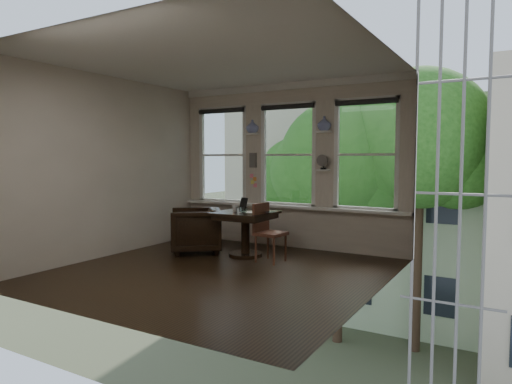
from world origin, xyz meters
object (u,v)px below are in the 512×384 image
Objects in this scene: laptop at (263,212)px; mug at (235,209)px; side_chair_right at (271,233)px; table at (245,234)px; armchair_left at (196,230)px.

mug is at bearing -164.24° from laptop.
side_chair_right is at bearing -12.75° from laptop.
side_chair_right is 2.52× the size of laptop.
table is 2.46× the size of laptop.
laptop reaches higher than armchair_left.
armchair_left is at bearing 96.68° from side_chair_right.
mug is at bearing 87.98° from side_chair_right.
side_chair_right reaches higher than mug.
side_chair_right is (0.56, -0.14, 0.09)m from table.
mug reaches higher than laptop.
table is at bearing 81.28° from side_chair_right.
side_chair_right reaches higher than laptop.
side_chair_right is at bearing -14.21° from table.
side_chair_right is at bearing 53.02° from armchair_left.
table is at bearing -170.90° from laptop.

